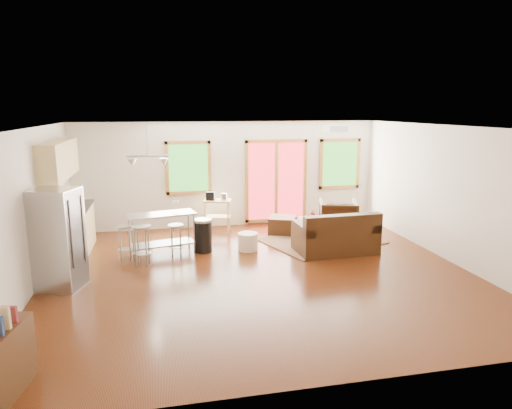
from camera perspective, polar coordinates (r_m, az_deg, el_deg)
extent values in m
cube|color=#391707|center=(8.33, 0.44, -8.59)|extent=(7.50, 7.00, 0.02)
cube|color=white|center=(7.81, 0.47, 9.72)|extent=(7.50, 7.00, 0.02)
cube|color=silver|center=(11.37, -3.39, 3.77)|extent=(7.50, 0.02, 2.60)
cube|color=silver|center=(8.05, -26.66, -0.90)|extent=(0.02, 7.00, 2.60)
cube|color=silver|center=(9.50, 23.17, 1.21)|extent=(0.02, 7.00, 2.60)
cube|color=silver|center=(4.73, 9.81, -8.20)|extent=(7.50, 0.02, 2.60)
cube|color=#255A1C|center=(11.19, -8.45, 4.56)|extent=(0.94, 0.02, 1.14)
cube|color=#A06D2E|center=(11.13, -8.55, 7.68)|extent=(1.10, 0.05, 0.08)
cube|color=#A06D2E|center=(11.28, -8.36, 1.49)|extent=(1.10, 0.05, 0.08)
cube|color=#A06D2E|center=(11.17, -11.07, 4.46)|extent=(0.08, 0.05, 1.30)
cube|color=#A06D2E|center=(11.23, -5.85, 4.66)|extent=(0.08, 0.05, 1.30)
cube|color=red|center=(11.59, 2.54, 2.94)|extent=(1.44, 0.02, 1.94)
cube|color=#A06D2E|center=(11.48, 2.58, 7.93)|extent=(1.60, 0.05, 0.08)
cube|color=#A06D2E|center=(11.79, 2.49, -1.91)|extent=(1.60, 0.05, 0.08)
cube|color=#A06D2E|center=(11.42, -1.16, 2.82)|extent=(0.08, 0.05, 2.10)
cube|color=#A06D2E|center=(11.80, 6.12, 3.05)|extent=(0.08, 0.05, 2.10)
cube|color=#A06D2E|center=(11.59, 2.54, 2.94)|extent=(0.08, 0.05, 1.94)
cube|color=#255A1C|center=(12.07, 10.42, 5.03)|extent=(0.94, 0.02, 1.14)
cube|color=#A06D2E|center=(12.02, 10.53, 7.92)|extent=(1.10, 0.05, 0.08)
cube|color=#A06D2E|center=(12.16, 10.31, 2.18)|extent=(1.10, 0.05, 0.08)
cube|color=#A06D2E|center=(11.89, 8.14, 5.00)|extent=(0.08, 0.05, 1.30)
cube|color=#A06D2E|center=(12.28, 12.63, 5.05)|extent=(0.08, 0.05, 1.30)
cube|color=#51643E|center=(10.32, 8.11, -4.49)|extent=(2.86, 2.52, 0.02)
cube|color=black|center=(9.58, 9.84, -4.52)|extent=(1.64, 0.97, 0.45)
cube|color=black|center=(9.16, 10.81, -2.53)|extent=(1.62, 0.27, 0.41)
cube|color=black|center=(9.24, 5.94, -3.01)|extent=(0.24, 0.92, 0.17)
cube|color=black|center=(9.80, 13.66, -2.43)|extent=(0.24, 0.92, 0.17)
cube|color=black|center=(9.42, 7.80, -2.91)|extent=(0.69, 0.61, 0.13)
cube|color=black|center=(9.70, 11.70, -2.61)|extent=(0.69, 0.61, 0.13)
cube|color=#39210F|center=(10.50, 8.19, -2.01)|extent=(1.18, 0.88, 0.04)
cube|color=#39210F|center=(10.30, 5.82, -3.45)|extent=(0.08, 0.08, 0.38)
cube|color=#39210F|center=(10.39, 10.72, -3.47)|extent=(0.08, 0.08, 0.38)
cube|color=#39210F|center=(10.75, 5.69, -2.79)|extent=(0.08, 0.08, 0.38)
cube|color=#39210F|center=(10.83, 10.38, -2.81)|extent=(0.08, 0.08, 0.38)
imported|color=black|center=(10.94, 10.22, -1.31)|extent=(1.05, 1.01, 0.88)
cube|color=black|center=(10.82, 3.31, -2.59)|extent=(0.79, 0.79, 0.40)
cylinder|color=#EDE5CA|center=(9.55, -1.02, -4.66)|extent=(0.51, 0.51, 0.37)
imported|color=silver|center=(10.22, 7.05, -1.91)|extent=(0.18, 0.18, 0.16)
sphere|color=#CD2A41|center=(10.21, 7.19, -1.15)|extent=(0.07, 0.07, 0.06)
sphere|color=#CD2A41|center=(10.16, 6.95, -1.11)|extent=(0.07, 0.07, 0.06)
sphere|color=#CD2A41|center=(10.22, 7.03, -0.94)|extent=(0.07, 0.07, 0.06)
imported|color=maroon|center=(10.49, 9.52, -1.19)|extent=(0.24, 0.08, 0.32)
cube|color=tan|center=(9.80, -22.03, -3.51)|extent=(0.60, 2.20, 0.90)
cube|color=black|center=(9.69, -22.24, -0.83)|extent=(0.64, 2.24, 0.04)
cube|color=tan|center=(9.55, -23.44, 5.18)|extent=(0.36, 2.20, 0.70)
cylinder|color=#B7BABC|center=(9.18, -22.82, -0.83)|extent=(0.12, 0.12, 0.18)
cube|color=black|center=(10.05, -21.91, 0.33)|extent=(0.22, 0.18, 0.20)
cube|color=#B7BABC|center=(8.09, -23.51, -3.99)|extent=(0.83, 0.82, 1.66)
cube|color=gray|center=(7.94, -21.46, -4.11)|extent=(0.20, 0.59, 1.62)
cylinder|color=gray|center=(7.72, -22.09, -3.54)|extent=(0.03, 0.03, 1.11)
cylinder|color=gray|center=(8.07, -20.77, -2.79)|extent=(0.03, 0.03, 1.11)
cube|color=#B7BABC|center=(9.32, -11.74, -1.22)|extent=(1.42, 0.80, 0.04)
cube|color=gray|center=(9.47, -11.58, -4.80)|extent=(1.32, 0.72, 0.03)
cylinder|color=gray|center=(9.12, -15.07, -4.43)|extent=(0.04, 0.04, 0.81)
cylinder|color=gray|center=(9.37, -7.72, -3.68)|extent=(0.04, 0.04, 0.81)
cylinder|color=gray|center=(9.51, -15.48, -3.78)|extent=(0.04, 0.04, 0.81)
cylinder|color=gray|center=(9.75, -8.41, -3.08)|extent=(0.04, 0.04, 0.81)
imported|color=white|center=(9.54, -10.03, 0.28)|extent=(0.15, 0.13, 0.13)
cylinder|color=#B7BABC|center=(9.17, -16.13, -2.68)|extent=(0.33, 0.33, 0.04)
cylinder|color=gray|center=(9.34, -15.43, -4.57)|extent=(0.02, 0.02, 0.65)
cylinder|color=gray|center=(9.36, -16.51, -4.61)|extent=(0.02, 0.02, 0.65)
cylinder|color=gray|center=(9.19, -16.59, -4.92)|extent=(0.02, 0.02, 0.65)
cylinder|color=gray|center=(9.17, -15.49, -4.88)|extent=(0.02, 0.02, 0.65)
cylinder|color=gray|center=(9.30, -15.96, -5.43)|extent=(0.30, 0.30, 0.01)
cylinder|color=#B7BABC|center=(8.75, -14.18, -2.71)|extent=(0.43, 0.43, 0.04)
cylinder|color=gray|center=(8.93, -13.28, -4.96)|extent=(0.03, 0.03, 0.73)
cylinder|color=gray|center=(8.97, -14.52, -4.94)|extent=(0.03, 0.03, 0.73)
cylinder|color=gray|center=(8.79, -14.83, -5.31)|extent=(0.03, 0.03, 0.73)
cylinder|color=gray|center=(8.74, -13.57, -5.34)|extent=(0.03, 0.03, 0.73)
cylinder|color=gray|center=(8.90, -14.01, -5.93)|extent=(0.40, 0.40, 0.02)
cylinder|color=#B7BABC|center=(9.18, -10.01, -2.61)|extent=(0.33, 0.33, 0.04)
cylinder|color=gray|center=(9.34, -9.41, -4.41)|extent=(0.02, 0.02, 0.62)
cylinder|color=gray|center=(9.35, -10.43, -4.43)|extent=(0.02, 0.02, 0.62)
cylinder|color=gray|center=(9.19, -10.48, -4.72)|extent=(0.02, 0.02, 0.62)
cylinder|color=gray|center=(9.18, -9.44, -4.70)|extent=(0.02, 0.02, 0.62)
cylinder|color=gray|center=(9.30, -9.92, -5.21)|extent=(0.30, 0.30, 0.01)
cylinder|color=black|center=(9.48, -6.63, -4.00)|extent=(0.41, 0.41, 0.64)
cylinder|color=#B7BABC|center=(9.40, -6.68, -1.99)|extent=(0.42, 0.42, 0.05)
cube|color=tan|center=(10.90, -4.86, 0.47)|extent=(0.72, 0.55, 0.04)
cube|color=tan|center=(10.98, -4.82, -1.52)|extent=(0.67, 0.52, 0.03)
cube|color=tan|center=(10.86, -6.36, -1.61)|extent=(0.04, 0.04, 0.76)
cube|color=tan|center=(10.79, -3.51, -1.65)|extent=(0.04, 0.04, 0.76)
cube|color=tan|center=(11.17, -6.10, -1.22)|extent=(0.04, 0.04, 0.76)
cube|color=tan|center=(11.11, -3.33, -1.25)|extent=(0.04, 0.04, 0.76)
cube|color=black|center=(10.90, -5.72, 1.08)|extent=(0.24, 0.23, 0.20)
cylinder|color=#B7BABC|center=(10.86, -4.02, 0.97)|extent=(0.18, 0.18, 0.16)
cube|color=#39210F|center=(5.59, -29.10, -16.82)|extent=(0.47, 0.87, 0.73)
cube|color=tan|center=(5.36, -29.19, -12.31)|extent=(0.17, 0.08, 0.24)
cube|color=maroon|center=(5.48, -28.50, -12.02)|extent=(0.17, 0.08, 0.18)
cube|color=white|center=(8.86, 9.89, 9.30)|extent=(0.35, 0.35, 0.12)
cylinder|color=gray|center=(9.14, -13.47, 7.78)|extent=(0.02, 0.02, 0.60)
cube|color=gray|center=(9.16, -13.38, 5.91)|extent=(0.80, 0.04, 0.03)
cone|color=#B7BABC|center=(9.19, -15.22, 5.08)|extent=(0.18, 0.18, 0.14)
cone|color=#B7BABC|center=(9.17, -11.46, 5.25)|extent=(0.18, 0.18, 0.14)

